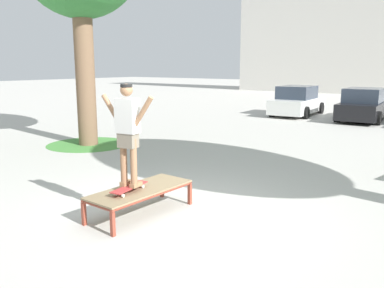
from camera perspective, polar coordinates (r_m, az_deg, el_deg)
name	(u,v)px	position (r m, az deg, el deg)	size (l,w,h in m)	color
ground_plane	(178,211)	(7.24, -1.97, -9.44)	(120.00, 120.00, 0.00)	#B7B5AD
skate_box	(140,191)	(7.04, -7.30, -6.58)	(0.83, 1.93, 0.46)	brown
skateboard	(129,187)	(6.84, -8.81, -6.07)	(0.32, 0.82, 0.09)	#B23333
skater	(128,128)	(6.62, -9.05, 2.20)	(1.00, 0.33, 1.69)	#8E6647
grass_patch_near_left	(89,144)	(13.59, -14.35, -0.03)	(2.66, 2.66, 0.01)	#47893D
car_white	(297,102)	(21.58, 14.61, 5.79)	(2.12, 4.30, 1.50)	silver
car_black	(364,106)	(20.45, 23.02, 5.00)	(2.10, 4.29, 1.50)	black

